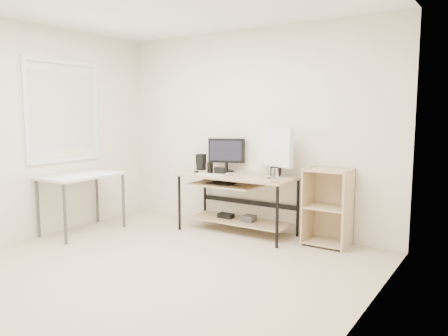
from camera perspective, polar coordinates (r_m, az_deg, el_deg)
name	(u,v)px	position (r m, az deg, el deg)	size (l,w,h in m)	color
room	(137,135)	(4.27, -11.34, 4.21)	(4.01, 4.01, 2.62)	#C7B499
desk	(235,191)	(5.56, 1.51, -3.06)	(1.50, 0.65, 0.75)	tan
side_table	(82,181)	(5.85, -18.11, -1.60)	(0.60, 1.00, 0.75)	silver
shelf_unit	(329,207)	(5.22, 13.54, -4.92)	(0.50, 0.40, 0.90)	tan
black_monitor	(227,153)	(5.79, 0.33, 2.01)	(0.47, 0.23, 0.45)	black
white_imac	(275,149)	(5.38, 6.73, 2.54)	(0.54, 0.26, 0.60)	silver
keyboard	(210,175)	(5.50, -1.82, -0.88)	(0.39, 0.11, 0.01)	silver
mouse	(228,174)	(5.49, 0.58, -0.79)	(0.06, 0.10, 0.03)	#B7B7BC
center_speaker	(220,170)	(5.67, -0.47, -0.30)	(0.15, 0.07, 0.08)	black
speaker_left	(201,162)	(6.01, -3.02, 0.85)	(0.12, 0.12, 0.22)	black
speaker_right	(276,172)	(5.40, 6.79, -0.46)	(0.11, 0.11, 0.13)	black
audio_controller	(210,168)	(5.70, -1.82, 0.03)	(0.07, 0.04, 0.14)	black
volume_puck	(196,172)	(5.75, -3.62, -0.49)	(0.05, 0.05, 0.02)	black
smartphone	(270,178)	(5.30, 6.09, -1.26)	(0.05, 0.10, 0.01)	black
coaster	(275,182)	(4.96, 6.65, -1.85)	(0.10, 0.10, 0.01)	#A9784C
drinking_glass	(275,175)	(4.95, 6.66, -0.95)	(0.08, 0.08, 0.15)	white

